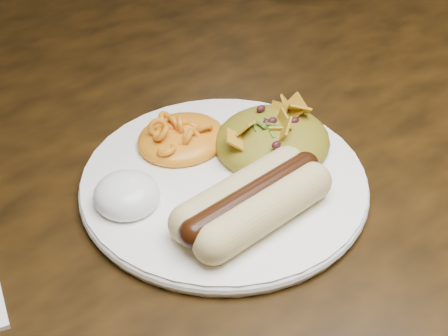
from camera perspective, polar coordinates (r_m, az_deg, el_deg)
table at (r=0.76m, az=-5.89°, el=1.11°), size 1.60×0.90×0.75m
plate at (r=0.57m, az=0.00°, el=-1.27°), size 0.26×0.26×0.01m
hotdog at (r=0.52m, az=2.39°, el=-2.74°), size 0.12×0.07×0.03m
mac_and_cheese at (r=0.59m, az=-3.57°, el=3.31°), size 0.09×0.08×0.03m
sour_cream at (r=0.53m, az=-8.16°, el=-1.62°), size 0.06×0.06×0.03m
taco_salad at (r=0.58m, az=4.09°, el=3.05°), size 0.10×0.10×0.04m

